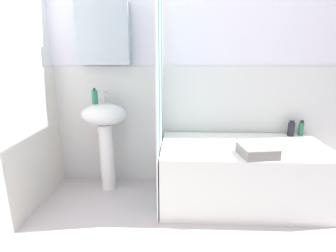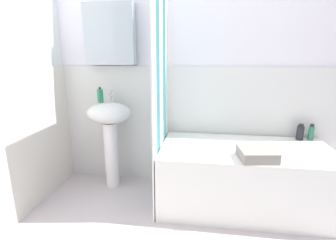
# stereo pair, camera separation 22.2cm
# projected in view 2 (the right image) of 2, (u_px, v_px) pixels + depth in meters

# --- Properties ---
(wall_back_tiled) EXTENTS (3.60, 0.18, 2.40)m
(wall_back_tiled) POSITION_uv_depth(u_px,v_px,m) (208.00, 73.00, 2.53)
(wall_back_tiled) COLOR white
(wall_back_tiled) RESTS_ON ground_plane
(sink) EXTENTS (0.44, 0.34, 0.86)m
(sink) POSITION_uv_depth(u_px,v_px,m) (110.00, 126.00, 2.57)
(sink) COLOR white
(sink) RESTS_ON ground_plane
(faucet) EXTENTS (0.03, 0.12, 0.12)m
(faucet) POSITION_uv_depth(u_px,v_px,m) (111.00, 95.00, 2.57)
(faucet) COLOR silver
(faucet) RESTS_ON sink
(soap_dispenser) EXTENTS (0.06, 0.06, 0.15)m
(soap_dispenser) POSITION_uv_depth(u_px,v_px,m) (100.00, 96.00, 2.52)
(soap_dispenser) COLOR #267E56
(soap_dispenser) RESTS_ON sink
(bathtub) EXTENTS (1.45, 0.76, 0.54)m
(bathtub) POSITION_uv_depth(u_px,v_px,m) (244.00, 177.00, 2.31)
(bathtub) COLOR white
(bathtub) RESTS_ON ground_plane
(shower_curtain) EXTENTS (0.01, 0.76, 2.00)m
(shower_curtain) POSITION_uv_depth(u_px,v_px,m) (161.00, 93.00, 2.22)
(shower_curtain) COLOR white
(shower_curtain) RESTS_ON ground_plane
(body_wash_bottle) EXTENTS (0.05, 0.05, 0.15)m
(body_wash_bottle) POSITION_uv_depth(u_px,v_px,m) (311.00, 133.00, 2.44)
(body_wash_bottle) COLOR #2C7756
(body_wash_bottle) RESTS_ON bathtub
(lotion_bottle) EXTENTS (0.06, 0.06, 0.15)m
(lotion_bottle) POSITION_uv_depth(u_px,v_px,m) (300.00, 132.00, 2.44)
(lotion_bottle) COLOR #24212A
(lotion_bottle) RESTS_ON bathtub
(towel_folded) EXTENTS (0.30, 0.29, 0.08)m
(towel_folded) POSITION_uv_depth(u_px,v_px,m) (257.00, 154.00, 2.00)
(towel_folded) COLOR gray
(towel_folded) RESTS_ON bathtub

